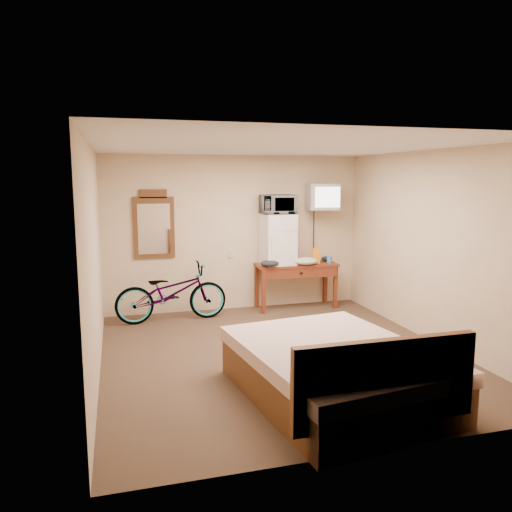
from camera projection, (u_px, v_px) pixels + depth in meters
name	position (u px, v px, depth m)	size (l,w,h in m)	color
room	(280.00, 254.00, 5.93)	(4.60, 4.64, 2.50)	#422D21
desk	(297.00, 271.00, 8.18)	(1.35, 0.57, 0.75)	maroon
mini_fridge	(278.00, 239.00, 8.07)	(0.53, 0.51, 0.82)	white
microwave	(278.00, 204.00, 7.98)	(0.55, 0.37, 0.30)	white
snack_bag	(316.00, 256.00, 8.21)	(0.12, 0.07, 0.25)	orange
blue_cup	(329.00, 259.00, 8.24)	(0.07, 0.07, 0.13)	#458EEA
cloth_cream	(306.00, 261.00, 8.05)	(0.40, 0.31, 0.12)	silver
cloth_dark_a	(270.00, 263.00, 7.87)	(0.30, 0.22, 0.11)	black
cloth_dark_b	(327.00, 259.00, 8.42)	(0.18, 0.15, 0.08)	black
crt_television	(322.00, 197.00, 8.13)	(0.54, 0.61, 0.42)	black
wall_mirror	(154.00, 225.00, 7.72)	(0.63, 0.04, 1.06)	brown
bicycle	(171.00, 293.00, 7.48)	(0.58, 1.67, 0.88)	black
bed	(337.00, 371.00, 4.81)	(1.88, 2.33, 0.90)	brown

